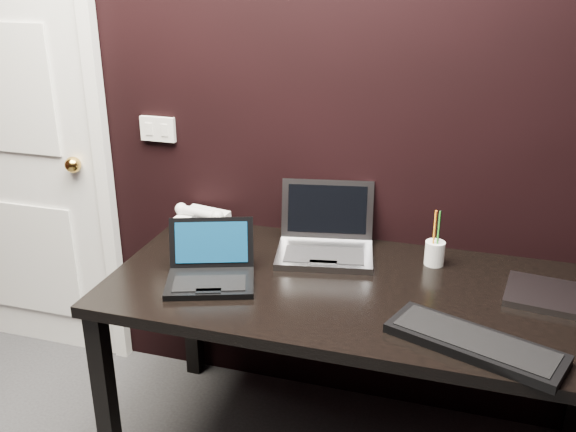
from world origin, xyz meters
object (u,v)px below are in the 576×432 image
(desk, at_px, (358,307))
(desk_phone, at_px, (201,221))
(pen_cup, at_px, (435,252))
(silver_laptop, at_px, (325,242))
(closed_laptop, at_px, (557,297))
(netbook, at_px, (211,271))
(mobile_phone, at_px, (199,242))
(ext_keyboard, at_px, (474,343))
(door, at_px, (9,134))

(desk, bearing_deg, desk_phone, 157.67)
(desk_phone, distance_m, pen_cup, 0.93)
(silver_laptop, xyz_separation_m, closed_laptop, (0.80, -0.13, -0.03))
(silver_laptop, distance_m, desk_phone, 0.54)
(netbook, relative_size, silver_laptop, 0.90)
(desk_phone, bearing_deg, netbook, -61.72)
(netbook, bearing_deg, pen_cup, 26.03)
(desk_phone, relative_size, pen_cup, 1.13)
(netbook, xyz_separation_m, silver_laptop, (0.32, 0.33, 0.01))
(closed_laptop, xyz_separation_m, desk_phone, (-1.34, 0.19, 0.03))
(mobile_phone, bearing_deg, silver_laptop, 13.32)
(silver_laptop, xyz_separation_m, mobile_phone, (-0.46, -0.11, -0.01))
(ext_keyboard, bearing_deg, closed_laptop, 55.44)
(netbook, relative_size, ext_keyboard, 0.70)
(desk, distance_m, netbook, 0.52)
(silver_laptop, bearing_deg, desk_phone, 172.93)
(door, distance_m, silver_laptop, 1.51)
(desk, height_order, mobile_phone, mobile_phone)
(desk, relative_size, mobile_phone, 19.62)
(desk_phone, bearing_deg, mobile_phone, -67.60)
(desk, xyz_separation_m, ext_keyboard, (0.38, -0.27, 0.09))
(desk, distance_m, pen_cup, 0.36)
(netbook, relative_size, desk_phone, 1.55)
(netbook, height_order, closed_laptop, netbook)
(ext_keyboard, distance_m, closed_laptop, 0.44)
(desk_phone, bearing_deg, closed_laptop, -8.27)
(closed_laptop, bearing_deg, door, 173.00)
(netbook, xyz_separation_m, ext_keyboard, (0.88, -0.16, -0.02))
(door, distance_m, desk_phone, 0.98)
(door, bearing_deg, closed_laptop, -7.00)
(ext_keyboard, height_order, mobile_phone, mobile_phone)
(closed_laptop, bearing_deg, mobile_phone, 179.15)
(silver_laptop, height_order, pen_cup, silver_laptop)
(netbook, height_order, pen_cup, pen_cup)
(netbook, bearing_deg, closed_laptop, 10.18)
(desk_phone, bearing_deg, desk, -22.33)
(desk, distance_m, desk_phone, 0.77)
(desk, relative_size, pen_cup, 8.19)
(desk, bearing_deg, closed_laptop, 8.57)
(silver_laptop, bearing_deg, desk, -52.52)
(door, xyz_separation_m, closed_laptop, (2.28, -0.28, -0.29))
(ext_keyboard, relative_size, mobile_phone, 6.02)
(silver_laptop, distance_m, closed_laptop, 0.81)
(netbook, distance_m, pen_cup, 0.80)
(desk, bearing_deg, ext_keyboard, -34.68)
(desk, height_order, silver_laptop, silver_laptop)
(closed_laptop, relative_size, mobile_phone, 3.99)
(closed_laptop, height_order, mobile_phone, mobile_phone)
(door, height_order, netbook, door)
(desk, distance_m, closed_laptop, 0.65)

